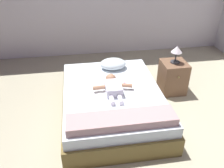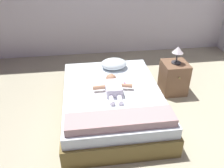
% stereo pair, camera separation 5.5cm
% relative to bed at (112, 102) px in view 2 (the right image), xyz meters
% --- Properties ---
extents(ground_plane, '(8.00, 8.00, 0.00)m').
position_rel_bed_xyz_m(ground_plane, '(-0.11, -0.74, -0.20)').
color(ground_plane, '#B1AA8E').
extents(bed, '(1.39, 1.88, 0.41)m').
position_rel_bed_xyz_m(bed, '(0.00, 0.00, 0.00)').
color(bed, brown).
rests_on(bed, ground_plane).
extents(pillow, '(0.42, 0.34, 0.15)m').
position_rel_bed_xyz_m(pillow, '(0.12, 0.65, 0.29)').
color(pillow, silver).
rests_on(pillow, bed).
extents(baby, '(0.56, 0.62, 0.16)m').
position_rel_bed_xyz_m(baby, '(0.01, -0.01, 0.27)').
color(baby, white).
rests_on(baby, bed).
extents(toothbrush, '(0.04, 0.14, 0.02)m').
position_rel_bed_xyz_m(toothbrush, '(0.21, 0.11, 0.22)').
color(toothbrush, '#A93FA5').
rests_on(toothbrush, bed).
extents(nightstand, '(0.39, 0.42, 0.53)m').
position_rel_bed_xyz_m(nightstand, '(1.08, 0.46, 0.06)').
color(nightstand, brown).
rests_on(nightstand, ground_plane).
extents(lamp, '(0.17, 0.17, 0.28)m').
position_rel_bed_xyz_m(lamp, '(1.08, 0.46, 0.53)').
color(lamp, '#333338').
rests_on(lamp, nightstand).
extents(blanket, '(1.25, 0.29, 0.10)m').
position_rel_bed_xyz_m(blanket, '(0.00, -0.71, 0.26)').
color(blanket, '#BA9494').
rests_on(blanket, bed).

